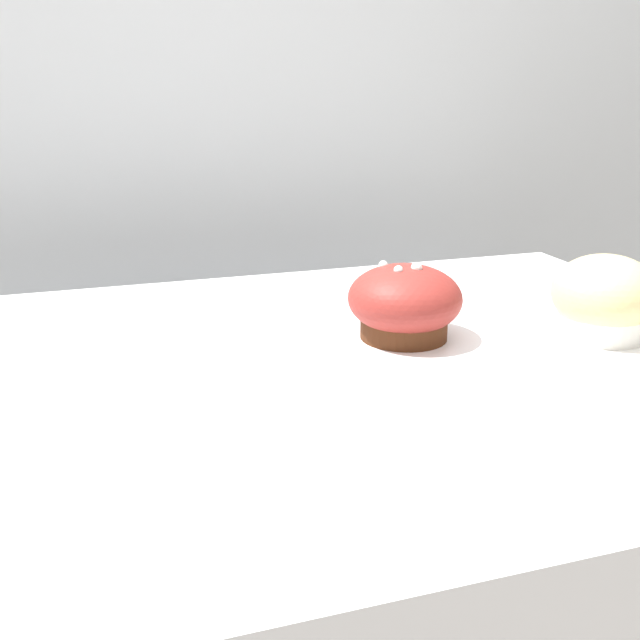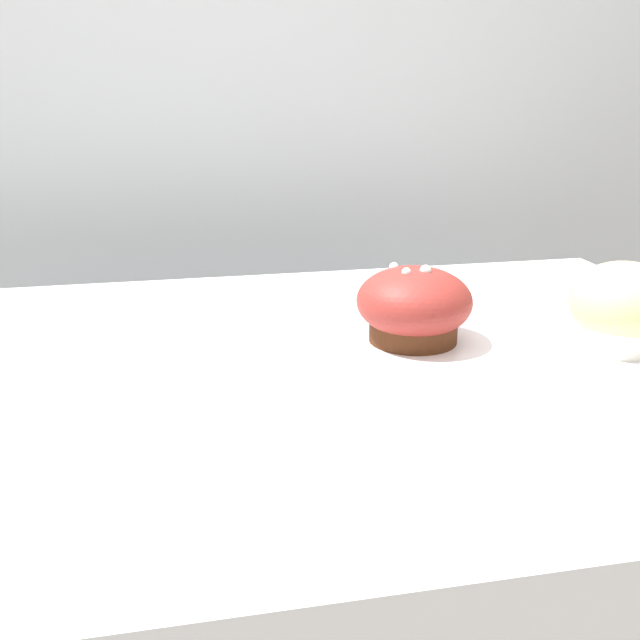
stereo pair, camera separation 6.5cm
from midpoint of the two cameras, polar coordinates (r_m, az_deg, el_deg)
wall_back at (r=1.24m, az=-12.60°, el=5.98°), size 3.20×0.10×1.80m
muffin_front_center at (r=0.78m, az=18.64°, el=1.49°), size 0.10×0.10×0.08m
muffin_back_left at (r=0.73m, az=3.95°, el=1.22°), size 0.11×0.11×0.08m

